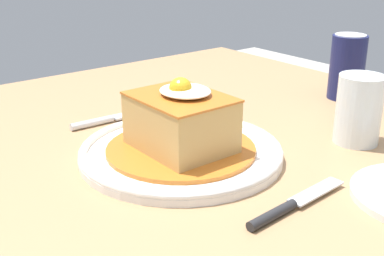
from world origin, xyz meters
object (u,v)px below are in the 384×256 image
fork (104,120)px  knife (286,208)px  soda_can (347,67)px  main_plate (181,151)px  drinking_glass (358,114)px

fork → knife: bearing=3.1°
fork → soda_can: size_ratio=1.14×
fork → main_plate: bearing=5.8°
soda_can → drinking_glass: soda_can is taller
main_plate → fork: (-0.19, -0.02, -0.00)m
knife → drinking_glass: bearing=107.4°
knife → drinking_glass: drinking_glass is taller
knife → fork: bearing=-176.9°
soda_can → main_plate: bearing=-86.3°
fork → drinking_glass: size_ratio=1.35×
drinking_glass → main_plate: bearing=-116.1°
main_plate → drinking_glass: size_ratio=2.75×
fork → knife: size_ratio=0.85×
soda_can → drinking_glass: bearing=-50.0°
fork → knife: 0.39m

